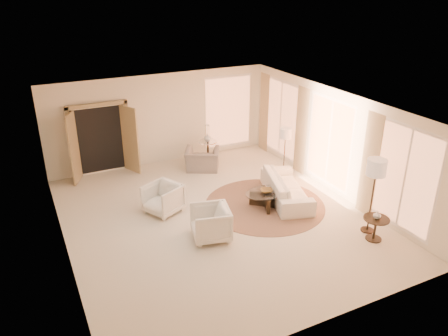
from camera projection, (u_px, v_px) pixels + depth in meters
name	position (u px, v px, depth m)	size (l,w,h in m)	color
room	(216.00, 166.00, 10.16)	(7.04, 8.04, 2.83)	beige
windows_right	(331.00, 143.00, 11.66)	(0.10, 6.40, 2.40)	#FE9C65
window_back_corner	(228.00, 112.00, 14.36)	(1.70, 0.10, 2.40)	#FE9C65
curtains_right	(309.00, 135.00, 12.40)	(0.06, 5.20, 2.60)	tan
french_doors	(101.00, 141.00, 12.67)	(1.95, 0.66, 2.16)	tan
area_rug	(265.00, 205.00, 11.32)	(3.10, 3.10, 0.01)	#482D21
sofa	(286.00, 187.00, 11.52)	(2.25, 0.88, 0.66)	white
armchair_left	(163.00, 197.00, 10.83)	(0.80, 0.75, 0.82)	white
armchair_right	(211.00, 222.00, 9.74)	(0.82, 0.77, 0.84)	white
accent_chair	(202.00, 156.00, 13.24)	(1.01, 0.66, 0.88)	gray
coffee_table	(266.00, 198.00, 11.13)	(1.37, 1.37, 0.42)	black
end_table	(376.00, 225.00, 9.70)	(0.57, 0.57, 0.54)	black
side_table	(208.00, 149.00, 13.88)	(0.57, 0.57, 0.67)	black
floor_lamp_near	(285.00, 135.00, 12.60)	(0.35, 0.35, 1.45)	black
floor_lamp_far	(376.00, 171.00, 9.56)	(0.44, 0.44, 1.80)	black
bowl	(266.00, 191.00, 11.05)	(0.31, 0.31, 0.08)	brown
end_vase	(377.00, 215.00, 9.60)	(0.17, 0.17, 0.18)	silver
side_vase	(208.00, 138.00, 13.73)	(0.25, 0.25, 0.26)	silver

